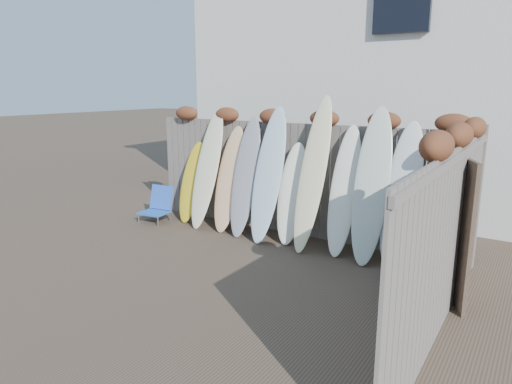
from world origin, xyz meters
The scene contains 17 objects.
ground centered at (0.00, 0.00, 0.00)m, with size 80.00×80.00×0.00m, color #493A2D.
back_fence centered at (0.06, 2.39, 1.18)m, with size 6.05×0.28×2.24m.
right_fence centered at (2.99, 0.25, 1.14)m, with size 0.28×4.40×2.24m.
house centered at (0.50, 6.50, 3.20)m, with size 8.50×5.50×6.33m.
beach_chair centered at (-2.63, 1.67, 0.32)m, with size 0.57×0.60×0.69m.
wooden_crate centered at (2.62, 0.88, 0.38)m, with size 0.65×0.54×0.76m, color brown.
lattice_panel centered at (2.94, 1.22, 0.90)m, with size 0.05×1.20×1.80m, color brown.
surfboard_0 centered at (-2.05, 2.05, 0.79)m, with size 0.54×0.07×1.63m, color yellow.
surfboard_1 centered at (-1.59, 1.96, 1.11)m, with size 0.54×0.07×2.31m, color #F1EBC7.
surfboard_2 centered at (-1.09, 1.98, 0.96)m, with size 0.54×0.07×2.00m, color tan.
surfboard_3 centered at (-0.71, 1.94, 1.05)m, with size 0.48×0.07×2.19m, color gray.
surfboard_4 centered at (-0.20, 1.90, 1.15)m, with size 0.53×0.07×2.40m, color silver.
surfboard_5 centered at (0.21, 2.00, 0.85)m, with size 0.49×0.07×1.76m, color white.
surfboard_6 centered at (0.63, 1.91, 1.25)m, with size 0.46×0.07×2.60m, color #F4EAB4.
surfboard_7 centered at (1.15, 1.98, 1.02)m, with size 0.45×0.07×2.12m, color white.
surfboard_8 centered at (1.62, 1.90, 1.17)m, with size 0.53×0.07×2.44m, color silver.
surfboard_9 centered at (2.06, 1.94, 1.07)m, with size 0.52×0.07×2.22m, color white.
Camera 1 is at (3.77, -4.66, 2.59)m, focal length 32.00 mm.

